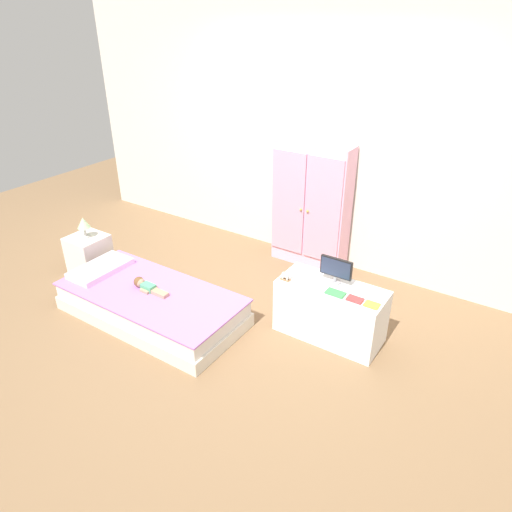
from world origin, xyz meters
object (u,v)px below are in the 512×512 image
(table_lamp, at_px, (83,224))
(tv_stand, at_px, (330,311))
(book_green, at_px, (335,293))
(wardrobe, at_px, (311,206))
(bed, at_px, (152,304))
(book_yellow, at_px, (372,305))
(rocking_horse_toy, at_px, (286,275))
(book_red, at_px, (355,299))
(tv_monitor, at_px, (336,269))
(doll, at_px, (145,285))
(nightstand, at_px, (89,255))

(table_lamp, relative_size, tv_stand, 0.24)
(book_green, bearing_deg, wardrobe, 125.64)
(bed, height_order, book_yellow, book_yellow)
(rocking_horse_toy, distance_m, book_red, 0.61)
(table_lamp, distance_m, tv_monitor, 2.64)
(tv_monitor, relative_size, book_green, 1.78)
(bed, xyz_separation_m, doll, (-0.07, 0.01, 0.18))
(wardrobe, xyz_separation_m, rocking_horse_toy, (0.40, -1.20, -0.13))
(table_lamp, xyz_separation_m, book_red, (2.85, 0.32, -0.06))
(nightstand, height_order, table_lamp, table_lamp)
(table_lamp, relative_size, wardrobe, 0.16)
(book_red, bearing_deg, doll, -162.81)
(table_lamp, relative_size, tv_monitor, 0.78)
(wardrobe, bearing_deg, book_red, -49.28)
(nightstand, xyz_separation_m, tv_stand, (2.61, 0.41, 0.04))
(nightstand, xyz_separation_m, book_red, (2.85, 0.32, 0.30))
(doll, bearing_deg, bed, -5.00)
(tv_stand, relative_size, book_yellow, 7.99)
(bed, distance_m, table_lamp, 1.24)
(book_green, bearing_deg, tv_monitor, 116.60)
(bed, xyz_separation_m, book_red, (1.71, 0.55, 0.37))
(nightstand, distance_m, wardrobe, 2.41)
(bed, bearing_deg, book_red, 17.98)
(bed, bearing_deg, rocking_horse_toy, 25.14)
(wardrobe, distance_m, book_yellow, 1.64)
(tv_monitor, height_order, book_green, tv_monitor)
(tv_monitor, distance_m, book_green, 0.22)
(tv_stand, relative_size, tv_monitor, 3.25)
(bed, bearing_deg, nightstand, 168.17)
(tv_stand, bearing_deg, bed, -156.37)
(tv_monitor, bearing_deg, book_red, -32.60)
(bed, relative_size, tv_stand, 1.90)
(table_lamp, bearing_deg, bed, -11.83)
(table_lamp, relative_size, book_yellow, 1.91)
(bed, relative_size, rocking_horse_toy, 15.69)
(wardrobe, relative_size, rocking_horse_toy, 12.35)
(table_lamp, height_order, tv_monitor, tv_monitor)
(tv_stand, relative_size, rocking_horse_toy, 8.25)
(doll, xyz_separation_m, book_red, (1.78, 0.55, 0.19))
(tv_stand, bearing_deg, rocking_horse_toy, -161.11)
(bed, distance_m, tv_monitor, 1.70)
(doll, distance_m, book_yellow, 2.00)
(nightstand, bearing_deg, tv_monitor, 10.35)
(table_lamp, bearing_deg, doll, -12.23)
(bed, bearing_deg, book_green, 19.79)
(tv_monitor, bearing_deg, table_lamp, -169.65)
(tv_stand, relative_size, book_red, 7.11)
(table_lamp, height_order, rocking_horse_toy, table_lamp)
(rocking_horse_toy, distance_m, book_yellow, 0.75)
(bed, relative_size, table_lamp, 7.94)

